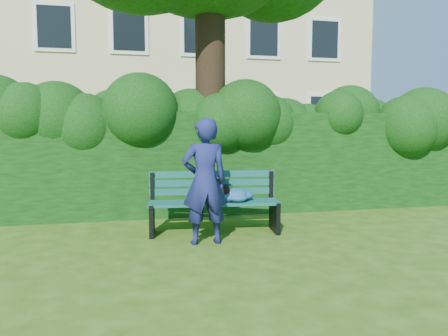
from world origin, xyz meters
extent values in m
plane|color=#2E4F0E|center=(0.00, 0.00, 0.00)|extent=(80.00, 80.00, 0.00)
cube|color=#C6BF85|center=(0.00, 14.00, 6.00)|extent=(16.00, 8.00, 12.00)
cube|color=white|center=(-3.60, 9.98, 2.00)|extent=(1.30, 0.08, 1.60)
cube|color=black|center=(-3.60, 9.94, 2.00)|extent=(1.05, 0.04, 1.35)
cube|color=white|center=(-1.20, 9.98, 2.00)|extent=(1.30, 0.08, 1.60)
cube|color=black|center=(-1.20, 9.94, 2.00)|extent=(1.05, 0.04, 1.35)
cube|color=white|center=(1.20, 9.98, 2.00)|extent=(1.30, 0.08, 1.60)
cube|color=black|center=(1.20, 9.94, 2.00)|extent=(1.05, 0.04, 1.35)
cube|color=white|center=(3.60, 9.98, 2.00)|extent=(1.30, 0.08, 1.60)
cube|color=black|center=(3.60, 9.94, 2.00)|extent=(1.05, 0.04, 1.35)
cube|color=white|center=(6.00, 9.98, 2.00)|extent=(1.30, 0.08, 1.60)
cube|color=black|center=(6.00, 9.94, 2.00)|extent=(1.05, 0.04, 1.35)
cube|color=white|center=(-3.60, 9.98, 4.80)|extent=(1.30, 0.08, 1.60)
cube|color=black|center=(-3.60, 9.94, 4.80)|extent=(1.05, 0.04, 1.35)
cube|color=white|center=(-1.20, 9.98, 4.80)|extent=(1.30, 0.08, 1.60)
cube|color=black|center=(-1.20, 9.94, 4.80)|extent=(1.05, 0.04, 1.35)
cube|color=white|center=(1.20, 9.98, 4.80)|extent=(1.30, 0.08, 1.60)
cube|color=black|center=(1.20, 9.94, 4.80)|extent=(1.05, 0.04, 1.35)
cube|color=white|center=(3.60, 9.98, 4.80)|extent=(1.30, 0.08, 1.60)
cube|color=black|center=(3.60, 9.94, 4.80)|extent=(1.05, 0.04, 1.35)
cube|color=white|center=(6.00, 9.98, 4.80)|extent=(1.30, 0.08, 1.60)
cube|color=black|center=(6.00, 9.94, 4.80)|extent=(1.05, 0.04, 1.35)
cube|color=black|center=(0.00, 2.20, 0.90)|extent=(10.00, 1.00, 1.80)
cylinder|color=black|center=(0.10, 2.14, 2.68)|extent=(0.53, 0.53, 5.36)
cube|color=#0E4A3C|center=(-0.18, 0.38, 0.45)|extent=(1.90, 0.30, 0.04)
cube|color=#0E4A3C|center=(-0.16, 0.50, 0.45)|extent=(1.90, 0.30, 0.04)
cube|color=#0E4A3C|center=(-0.15, 0.62, 0.45)|extent=(1.90, 0.30, 0.04)
cube|color=#0E4A3C|center=(-0.14, 0.73, 0.45)|extent=(1.90, 0.30, 0.04)
cube|color=#0E4A3C|center=(-0.13, 0.81, 0.58)|extent=(1.89, 0.24, 0.10)
cube|color=#0E4A3C|center=(-0.13, 0.82, 0.71)|extent=(1.89, 0.24, 0.10)
cube|color=#0E4A3C|center=(-0.13, 0.83, 0.84)|extent=(1.89, 0.24, 0.10)
cube|color=black|center=(-1.05, 0.65, 0.22)|extent=(0.11, 0.50, 0.44)
cube|color=black|center=(-1.02, 0.91, 0.65)|extent=(0.07, 0.07, 0.45)
cube|color=black|center=(-1.05, 0.60, 0.44)|extent=(0.10, 0.42, 0.05)
cube|color=black|center=(0.74, 0.46, 0.22)|extent=(0.11, 0.50, 0.44)
cube|color=black|center=(0.76, 0.72, 0.65)|extent=(0.07, 0.07, 0.45)
cube|color=black|center=(0.73, 0.41, 0.44)|extent=(0.10, 0.42, 0.05)
cube|color=white|center=(-0.49, 0.54, 0.48)|extent=(0.19, 0.15, 0.02)
cube|color=black|center=(-0.15, 0.56, 0.59)|extent=(0.43, 0.31, 0.23)
imported|color=navy|center=(-0.39, 0.04, 0.83)|extent=(0.62, 0.42, 1.67)
camera|label=1|loc=(-1.40, -5.58, 1.56)|focal=35.00mm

